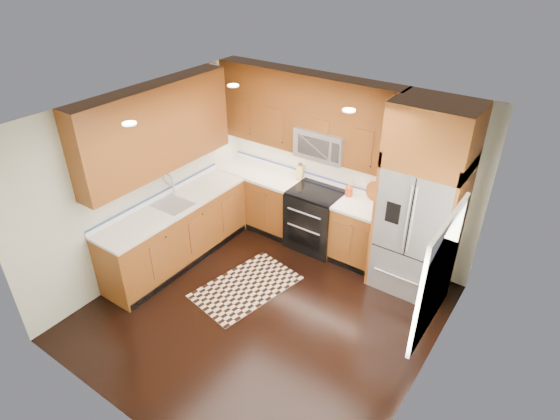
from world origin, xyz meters
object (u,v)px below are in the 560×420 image
Objects in this scene: refrigerator at (422,202)px; rug at (246,287)px; knife_block at (300,172)px; range at (315,219)px; utensil_crock at (349,190)px.

rug is (-1.79, -1.37, -1.30)m from refrigerator.
range is at bearing -28.29° from knife_block.
utensil_crock is at bearing 169.67° from refrigerator.
utensil_crock is (0.68, 1.57, 1.04)m from rug.
refrigerator is (1.55, -0.04, 0.83)m from range.
utensil_crock reaches higher than range.
range is 0.36× the size of refrigerator.
range is 0.74m from utensil_crock.
rug is 4.74× the size of utensil_crock.
range is at bearing 91.08° from rug.
refrigerator is 1.16m from utensil_crock.
range is 1.50m from rug.
range is at bearing -159.52° from utensil_crock.
refrigerator is 9.87× the size of knife_block.
utensil_crock reaches higher than rug.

